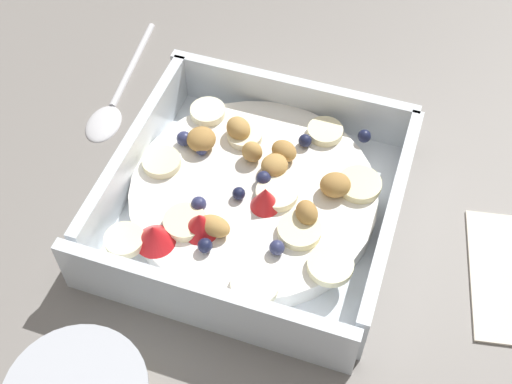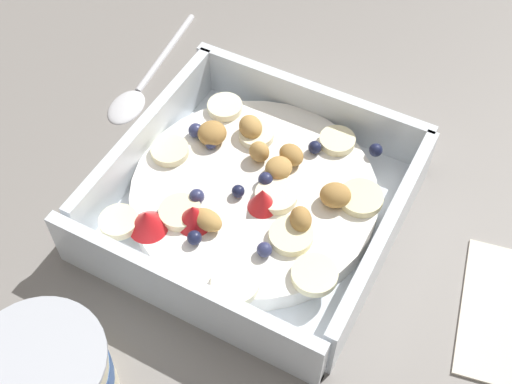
# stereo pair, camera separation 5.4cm
# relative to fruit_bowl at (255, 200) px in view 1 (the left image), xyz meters

# --- Properties ---
(ground_plane) EXTENTS (2.40, 2.40, 0.00)m
(ground_plane) POSITION_rel_fruit_bowl_xyz_m (0.00, -0.00, -0.02)
(ground_plane) COLOR gray
(fruit_bowl) EXTENTS (0.23, 0.23, 0.06)m
(fruit_bowl) POSITION_rel_fruit_bowl_xyz_m (0.00, 0.00, 0.00)
(fruit_bowl) COLOR white
(fruit_bowl) RESTS_ON ground
(spoon) EXTENTS (0.04, 0.17, 0.01)m
(spoon) POSITION_rel_fruit_bowl_xyz_m (0.17, -0.08, -0.02)
(spoon) COLOR silver
(spoon) RESTS_ON ground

